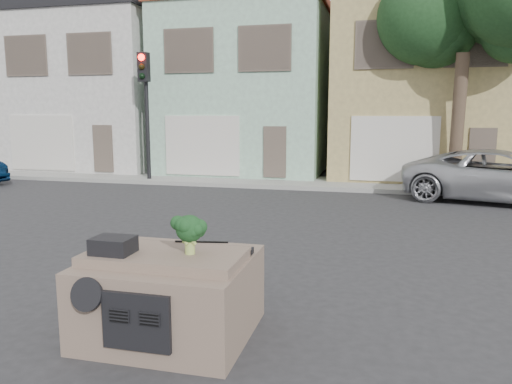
% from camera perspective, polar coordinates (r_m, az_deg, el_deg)
% --- Properties ---
extents(ground_plane, '(120.00, 120.00, 0.00)m').
position_cam_1_polar(ground_plane, '(9.38, -2.10, -8.29)').
color(ground_plane, '#303033').
rests_on(ground_plane, ground).
extents(sidewalk, '(40.00, 3.00, 0.15)m').
position_cam_1_polar(sidewalk, '(19.44, 6.60, 1.03)').
color(sidewalk, gray).
rests_on(sidewalk, ground).
extents(townhouse_white, '(7.20, 8.20, 7.55)m').
position_cam_1_polar(townhouse_white, '(26.77, -16.46, 10.88)').
color(townhouse_white, beige).
rests_on(townhouse_white, ground).
extents(townhouse_mint, '(7.20, 8.20, 7.55)m').
position_cam_1_polar(townhouse_mint, '(23.87, -0.43, 11.50)').
color(townhouse_mint, '#9BC5AB').
rests_on(townhouse_mint, ground).
extents(townhouse_tan, '(7.20, 8.20, 7.55)m').
position_cam_1_polar(townhouse_tan, '(23.15, 18.20, 11.12)').
color(townhouse_tan, tan).
rests_on(townhouse_tan, ground).
extents(silver_pickup, '(6.37, 4.05, 1.64)m').
position_cam_1_polar(silver_pickup, '(17.46, 26.11, -1.04)').
color(silver_pickup, '#B7B8BF').
rests_on(silver_pickup, ground).
extents(traffic_signal, '(0.40, 0.40, 5.10)m').
position_cam_1_polar(traffic_signal, '(20.21, -12.45, 8.23)').
color(traffic_signal, black).
rests_on(traffic_signal, ground).
extents(tree_near, '(4.40, 4.00, 8.50)m').
position_cam_1_polar(tree_near, '(18.60, 22.40, 12.94)').
color(tree_near, '#1D401E').
rests_on(tree_near, ground).
extents(car_dashboard, '(2.00, 1.80, 1.12)m').
position_cam_1_polar(car_dashboard, '(6.53, -9.67, -11.16)').
color(car_dashboard, '#786354').
rests_on(car_dashboard, ground).
extents(instrument_hump, '(0.48, 0.38, 0.20)m').
position_cam_1_polar(instrument_hump, '(6.29, -16.00, -5.88)').
color(instrument_hump, black).
rests_on(instrument_hump, car_dashboard).
extents(wiper_arm, '(0.69, 0.15, 0.02)m').
position_cam_1_polar(wiper_arm, '(6.59, -6.23, -5.68)').
color(wiper_arm, black).
rests_on(wiper_arm, car_dashboard).
extents(broccoli, '(0.56, 0.56, 0.49)m').
position_cam_1_polar(broccoli, '(6.05, -7.59, -4.79)').
color(broccoli, '#133416').
rests_on(broccoli, car_dashboard).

